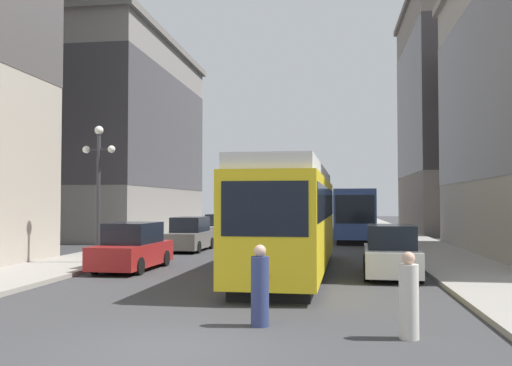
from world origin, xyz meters
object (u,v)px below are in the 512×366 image
transit_bus (353,212)px  parked_car_left_mid (220,228)px  parked_car_left_near (133,248)px  parked_car_right_far (391,253)px  parked_car_left_far (190,235)px  lamp_post_left_near (99,173)px  pedestrian_crossing_near (409,298)px  streetcar (292,216)px  pedestrian_crossing_far (260,288)px

transit_bus → parked_car_left_mid: 9.30m
parked_car_left_near → parked_car_left_mid: bearing=91.7°
transit_bus → parked_car_left_near: 20.56m
parked_car_left_mid → parked_car_right_far: same height
parked_car_left_far → lamp_post_left_near: lamp_post_left_near is taller
transit_bus → pedestrian_crossing_near: bearing=-89.2°
parked_car_right_far → lamp_post_left_near: (-11.60, 1.85, 3.00)m
parked_car_left_mid → parked_car_left_far: 8.05m
parked_car_left_near → pedestrian_crossing_near: size_ratio=2.78×
parked_car_right_far → lamp_post_left_near: size_ratio=0.77×
streetcar → pedestrian_crossing_far: size_ratio=7.98×
parked_car_left_mid → parked_car_right_far: (9.70, -17.37, -0.00)m
pedestrian_crossing_near → lamp_post_left_near: lamp_post_left_near is taller
parked_car_left_near → parked_car_left_mid: size_ratio=1.02×
streetcar → pedestrian_crossing_near: streetcar is taller
parked_car_left_near → parked_car_left_far: 8.55m
parked_car_left_near → lamp_post_left_near: 3.71m
parked_car_right_far → pedestrian_crossing_far: bearing=69.4°
parked_car_left_near → parked_car_right_far: (9.70, -0.78, -0.00)m
streetcar → parked_car_left_mid: streetcar is taller
parked_car_right_far → parked_car_left_far: (-9.70, 9.33, 0.00)m
lamp_post_left_near → pedestrian_crossing_near: bearing=-44.2°
streetcar → parked_car_right_far: bearing=-8.6°
pedestrian_crossing_far → lamp_post_left_near: 13.25m
parked_car_left_far → pedestrian_crossing_near: (9.14, -18.20, -0.07)m
transit_bus → parked_car_left_far: size_ratio=2.41×
parked_car_left_near → pedestrian_crossing_near: 13.29m
streetcar → parked_car_left_far: size_ratio=2.97×
pedestrian_crossing_near → lamp_post_left_near: bearing=174.3°
parked_car_left_mid → lamp_post_left_near: lamp_post_left_near is taller
pedestrian_crossing_far → lamp_post_left_near: bearing=-58.3°
parked_car_left_far → pedestrian_crossing_far: 18.58m
streetcar → pedestrian_crossing_near: bearing=-71.2°
parked_car_left_mid → pedestrian_crossing_far: parked_car_left_mid is taller
transit_bus → pedestrian_crossing_far: (-2.86, -27.41, -1.15)m
parked_car_left_near → parked_car_right_far: bearing=-2.9°
parked_car_left_mid → parked_car_left_far: size_ratio=0.98×
transit_bus → streetcar: bearing=-98.1°
transit_bus → pedestrian_crossing_far: size_ratio=6.48×
parked_car_left_far → pedestrian_crossing_far: (6.18, -17.52, -0.05)m
transit_bus → pedestrian_crossing_far: 27.58m
streetcar → pedestrian_crossing_far: (-0.01, -8.82, -1.31)m
lamp_post_left_near → parked_car_right_far: bearing=-9.1°
parked_car_left_far → parked_car_left_mid: bearing=90.8°
parked_car_left_near → parked_car_left_far: bearing=91.7°
pedestrian_crossing_near → parked_car_left_near: bearing=171.9°
parked_car_left_near → streetcar: bearing=0.3°
parked_car_left_mid → lamp_post_left_near: size_ratio=0.80×
pedestrian_crossing_far → pedestrian_crossing_near: bearing=159.9°
pedestrian_crossing_near → lamp_post_left_near: 15.69m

